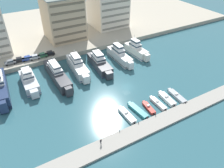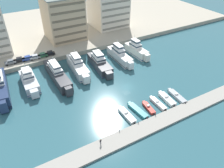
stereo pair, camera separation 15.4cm
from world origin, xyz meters
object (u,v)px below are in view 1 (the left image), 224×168
motorboat_red_mid_left (149,108)px  car_black_left (19,60)px  yacht_ivory_mid_right (136,50)px  yacht_white_center_left (78,66)px  car_blue_mid_left (27,58)px  yacht_charcoal_center (100,63)px  motorboat_white_far_left (127,115)px  car_green_center (42,55)px  car_grey_far_left (10,62)px  yacht_white_center_right (119,55)px  motorboat_white_center_left (158,103)px  yacht_charcoal_mid_left (57,75)px  yacht_navy_far_left (0,87)px  pedestrian_near_edge (101,141)px  yacht_silver_left (29,81)px  motorboat_white_center (167,99)px  motorboat_grey_center_right (177,96)px  motorboat_teal_left (138,110)px  car_silver_center_left (35,57)px  car_black_center_right (50,53)px

motorboat_red_mid_left → car_black_left: (-28.67, 45.52, 2.37)m
car_black_left → yacht_ivory_mid_right: bearing=-18.3°
yacht_white_center_left → car_blue_mid_left: 21.23m
yacht_charcoal_center → yacht_ivory_mid_right: bearing=5.1°
motorboat_white_far_left → car_green_center: bearing=105.6°
motorboat_white_far_left → car_grey_far_left: size_ratio=1.92×
yacht_white_center_right → motorboat_white_center_left: yacht_white_center_right is taller
car_grey_far_left → yacht_charcoal_mid_left: bearing=-51.7°
yacht_navy_far_left → pedestrian_near_edge: 39.77m
yacht_white_center_left → yacht_ivory_mid_right: (27.00, 0.14, 0.03)m
yacht_white_center_left → car_green_center: (-9.44, 14.33, 0.48)m
yacht_charcoal_mid_left → yacht_white_center_left: yacht_white_center_left is taller
car_grey_far_left → car_green_center: bearing=-2.5°
yacht_silver_left → yacht_white_center_right: 36.24m
motorboat_white_center_left → motorboat_white_center: (3.85, 0.33, 0.06)m
yacht_charcoal_center → motorboat_grey_center_right: 31.82m
motorboat_red_mid_left → motorboat_white_center_left: size_ratio=0.85×
motorboat_white_far_left → motorboat_white_center: (15.06, -0.07, 0.03)m
motorboat_white_far_left → yacht_ivory_mid_right: bearing=51.2°
yacht_charcoal_center → yacht_white_center_right: 9.74m
yacht_charcoal_mid_left → motorboat_teal_left: 31.89m
car_silver_center_left → car_black_center_right: same height
yacht_ivory_mid_right → yacht_charcoal_mid_left: bearing=-176.9°
yacht_white_center_left → motorboat_red_mid_left: yacht_white_center_left is taller
yacht_charcoal_center → yacht_white_center_left: bearing=169.8°
motorboat_white_far_left → yacht_charcoal_center: bearing=78.8°
yacht_charcoal_center → yacht_charcoal_mid_left: bearing=-179.1°
yacht_charcoal_center → yacht_ivory_mid_right: size_ratio=1.25×
motorboat_teal_left → car_silver_center_left: size_ratio=2.06×
yacht_charcoal_mid_left → car_green_center: 16.17m
motorboat_white_center_left → car_silver_center_left: size_ratio=1.80×
yacht_white_center_left → motorboat_white_center: (17.94, -29.91, -1.80)m
yacht_white_center_right → motorboat_white_center: yacht_white_center_right is taller
yacht_charcoal_center → motorboat_grey_center_right: bearing=-65.3°
yacht_charcoal_center → motorboat_white_center_left: bearing=-79.0°
motorboat_white_center_left → car_blue_mid_left: car_blue_mid_left is taller
motorboat_white_far_left → car_black_left: 49.75m
yacht_navy_far_left → motorboat_grey_center_right: 57.42m
car_black_left → car_black_center_right: bearing=-3.1°
yacht_charcoal_mid_left → car_silver_center_left: bearing=103.8°
yacht_navy_far_left → yacht_silver_left: yacht_navy_far_left is taller
yacht_silver_left → pedestrian_near_edge: yacht_silver_left is taller
yacht_white_center_left → motorboat_grey_center_right: (21.77, -30.40, -1.88)m
yacht_white_center_left → car_grey_far_left: (-21.63, 14.86, 0.48)m
yacht_charcoal_mid_left → car_black_left: yacht_charcoal_mid_left is taller
yacht_white_center_left → car_silver_center_left: 18.97m
yacht_silver_left → yacht_white_center_right: bearing=0.1°
yacht_silver_left → motorboat_white_center: bearing=-39.2°
motorboat_white_center_left → car_black_left: size_ratio=1.78×
yacht_white_center_left → motorboat_white_center: size_ratio=2.44×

